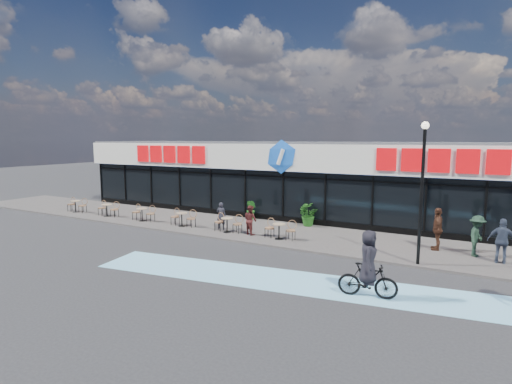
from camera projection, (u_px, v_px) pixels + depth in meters
ground at (213, 253)px, 16.81m from camera, size 120.00×120.00×0.00m
sidewalk at (263, 231)px, 20.71m from camera, size 44.00×5.00×0.10m
bike_lane at (284, 280)px, 13.60m from camera, size 14.17×4.13×0.01m
building at (303, 178)px, 25.13m from camera, size 30.60×6.57×4.75m
lamp_post at (422, 181)px, 14.65m from camera, size 0.28×0.28×5.31m
bistro_set_0 at (77, 205)px, 25.76m from camera, size 1.54×0.62×0.90m
bistro_set_1 at (108, 209)px, 24.37m from camera, size 1.54×0.62×0.90m
bistro_set_2 at (143, 213)px, 22.98m from camera, size 1.54×0.62×0.90m
bistro_set_3 at (183, 218)px, 21.59m from camera, size 1.54×0.62×0.90m
bistro_set_4 at (228, 223)px, 20.20m from camera, size 1.54×0.62×0.90m
bistro_set_5 at (280, 229)px, 18.82m from camera, size 1.54×0.62×0.90m
potted_plant_left at (251, 210)px, 23.38m from camera, size 0.78×0.72×1.13m
potted_plant_mid at (307, 215)px, 21.70m from camera, size 1.28×1.18×1.20m
potted_plant_right at (307, 216)px, 21.55m from camera, size 1.05×0.93×1.11m
patron_left at (221, 215)px, 20.96m from camera, size 0.57×0.44×1.39m
patron_right at (250, 220)px, 19.63m from camera, size 0.87×0.78×1.46m
pedestrian_a at (437, 229)px, 16.88m from camera, size 0.60×1.12×1.81m
pedestrian_b at (477, 236)px, 15.95m from camera, size 0.86×1.20×1.67m
pedestrian_c at (502, 241)px, 15.05m from camera, size 1.03×0.47×1.72m
cyclist_a at (368, 271)px, 12.04m from camera, size 1.83×0.87×2.09m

